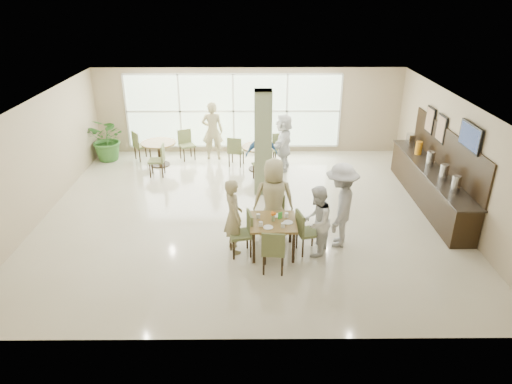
{
  "coord_description": "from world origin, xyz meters",
  "views": [
    {
      "loc": [
        0.13,
        -10.2,
        5.26
      ],
      "look_at": [
        0.2,
        -1.2,
        1.1
      ],
      "focal_mm": 32.0,
      "sensor_mm": 36.0,
      "label": 1
    }
  ],
  "objects_px": {
    "main_table": "(273,225)",
    "teen_right": "(317,221)",
    "round_table_right": "(258,152)",
    "buffet_counter": "(430,183)",
    "adult_b": "(284,142)",
    "teen_left": "(233,216)",
    "round_table_left": "(159,148)",
    "potted_plant": "(108,139)",
    "adult_a": "(262,155)",
    "teen_far": "(274,199)",
    "adult_standing": "(213,131)",
    "teen_standing": "(340,205)"
  },
  "relations": [
    {
      "from": "adult_a",
      "to": "adult_b",
      "type": "bearing_deg",
      "value": 37.69
    },
    {
      "from": "adult_standing",
      "to": "teen_far",
      "type": "bearing_deg",
      "value": 110.12
    },
    {
      "from": "round_table_left",
      "to": "teen_left",
      "type": "relative_size",
      "value": 0.66
    },
    {
      "from": "teen_left",
      "to": "teen_standing",
      "type": "height_order",
      "value": "teen_standing"
    },
    {
      "from": "teen_left",
      "to": "adult_standing",
      "type": "relative_size",
      "value": 0.88
    },
    {
      "from": "teen_right",
      "to": "adult_a",
      "type": "distance_m",
      "value": 4.04
    },
    {
      "from": "potted_plant",
      "to": "teen_left",
      "type": "bearing_deg",
      "value": -52.69
    },
    {
      "from": "teen_right",
      "to": "adult_a",
      "type": "relative_size",
      "value": 0.96
    },
    {
      "from": "teen_far",
      "to": "adult_a",
      "type": "distance_m",
      "value": 3.16
    },
    {
      "from": "teen_far",
      "to": "teen_standing",
      "type": "bearing_deg",
      "value": 164.54
    },
    {
      "from": "main_table",
      "to": "adult_b",
      "type": "xyz_separation_m",
      "value": [
        0.51,
        4.74,
        0.21
      ]
    },
    {
      "from": "round_table_left",
      "to": "potted_plant",
      "type": "relative_size",
      "value": 0.76
    },
    {
      "from": "teen_far",
      "to": "adult_b",
      "type": "height_order",
      "value": "teen_far"
    },
    {
      "from": "round_table_right",
      "to": "teen_standing",
      "type": "distance_m",
      "value": 4.74
    },
    {
      "from": "teen_left",
      "to": "teen_right",
      "type": "height_order",
      "value": "teen_left"
    },
    {
      "from": "round_table_right",
      "to": "buffet_counter",
      "type": "relative_size",
      "value": 0.21
    },
    {
      "from": "teen_right",
      "to": "adult_b",
      "type": "bearing_deg",
      "value": -153.23
    },
    {
      "from": "adult_a",
      "to": "main_table",
      "type": "bearing_deg",
      "value": -103.02
    },
    {
      "from": "teen_left",
      "to": "round_table_right",
      "type": "bearing_deg",
      "value": -28.99
    },
    {
      "from": "main_table",
      "to": "adult_b",
      "type": "distance_m",
      "value": 4.78
    },
    {
      "from": "teen_standing",
      "to": "adult_b",
      "type": "distance_m",
      "value": 4.51
    },
    {
      "from": "round_table_left",
      "to": "teen_right",
      "type": "height_order",
      "value": "teen_right"
    },
    {
      "from": "potted_plant",
      "to": "teen_far",
      "type": "distance_m",
      "value": 7.05
    },
    {
      "from": "potted_plant",
      "to": "adult_a",
      "type": "relative_size",
      "value": 0.88
    },
    {
      "from": "teen_far",
      "to": "adult_b",
      "type": "distance_m",
      "value": 4.09
    },
    {
      "from": "buffet_counter",
      "to": "teen_standing",
      "type": "xyz_separation_m",
      "value": [
        -2.71,
        -2.05,
        0.39
      ]
    },
    {
      "from": "round_table_right",
      "to": "buffet_counter",
      "type": "xyz_separation_m",
      "value": [
        4.4,
        -2.35,
        0.0
      ]
    },
    {
      "from": "adult_a",
      "to": "teen_standing",
      "type": "bearing_deg",
      "value": -80.84
    },
    {
      "from": "round_table_left",
      "to": "buffet_counter",
      "type": "height_order",
      "value": "buffet_counter"
    },
    {
      "from": "teen_standing",
      "to": "adult_a",
      "type": "bearing_deg",
      "value": -138.23
    },
    {
      "from": "adult_standing",
      "to": "adult_b",
      "type": "bearing_deg",
      "value": 158.14
    },
    {
      "from": "teen_left",
      "to": "adult_a",
      "type": "xyz_separation_m",
      "value": [
        0.66,
        3.76,
        -0.02
      ]
    },
    {
      "from": "round_table_right",
      "to": "teen_left",
      "type": "height_order",
      "value": "teen_left"
    },
    {
      "from": "teen_far",
      "to": "teen_standing",
      "type": "xyz_separation_m",
      "value": [
        1.41,
        -0.35,
        0.01
      ]
    },
    {
      "from": "teen_far",
      "to": "round_table_right",
      "type": "bearing_deg",
      "value": -87.4
    },
    {
      "from": "round_table_right",
      "to": "round_table_left",
      "type": "bearing_deg",
      "value": 172.79
    },
    {
      "from": "main_table",
      "to": "adult_standing",
      "type": "height_order",
      "value": "adult_standing"
    },
    {
      "from": "potted_plant",
      "to": "round_table_left",
      "type": "bearing_deg",
      "value": -15.17
    },
    {
      "from": "teen_left",
      "to": "potted_plant",
      "type": "bearing_deg",
      "value": 15.38
    },
    {
      "from": "teen_left",
      "to": "main_table",
      "type": "bearing_deg",
      "value": -117.54
    },
    {
      "from": "main_table",
      "to": "potted_plant",
      "type": "height_order",
      "value": "potted_plant"
    },
    {
      "from": "adult_b",
      "to": "teen_left",
      "type": "bearing_deg",
      "value": -4.23
    },
    {
      "from": "main_table",
      "to": "round_table_left",
      "type": "relative_size",
      "value": 0.89
    },
    {
      "from": "teen_right",
      "to": "adult_standing",
      "type": "relative_size",
      "value": 0.82
    },
    {
      "from": "round_table_left",
      "to": "teen_far",
      "type": "relative_size",
      "value": 0.58
    },
    {
      "from": "main_table",
      "to": "teen_right",
      "type": "relative_size",
      "value": 0.62
    },
    {
      "from": "teen_standing",
      "to": "adult_b",
      "type": "relative_size",
      "value": 1.08
    },
    {
      "from": "round_table_left",
      "to": "teen_standing",
      "type": "xyz_separation_m",
      "value": [
        4.78,
        -4.8,
        0.37
      ]
    },
    {
      "from": "adult_a",
      "to": "potted_plant",
      "type": "bearing_deg",
      "value": 144.66
    },
    {
      "from": "main_table",
      "to": "teen_far",
      "type": "bearing_deg",
      "value": 87.01
    }
  ]
}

